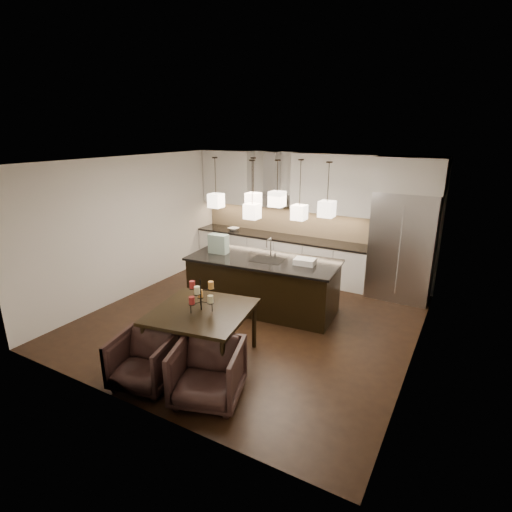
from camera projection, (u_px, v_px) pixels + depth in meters
The scene contains 37 objects.
floor at pixel (251, 320), 7.21m from camera, with size 5.50×5.50×0.02m, color black.
ceiling at pixel (250, 160), 6.36m from camera, with size 5.50×5.50×0.02m, color white.
wall_back at pixel (311, 216), 9.08m from camera, with size 5.50×0.02×2.80m, color silver.
wall_front at pixel (127, 304), 4.49m from camera, with size 5.50×0.02×2.80m, color silver.
wall_left at pixel (133, 227), 8.07m from camera, with size 0.02×5.50×2.80m, color silver.
wall_right at pixel (423, 272), 5.50m from camera, with size 0.02×5.50×2.80m, color silver.
refrigerator at pixel (402, 246), 7.88m from camera, with size 1.20×0.72×2.15m, color #B7B7BA.
fridge_panel at pixel (411, 174), 7.46m from camera, with size 1.26×0.72×0.65m, color silver.
lower_cabinets at pixel (279, 256), 9.39m from camera, with size 4.21×0.62×0.88m, color silver.
countertop at pixel (280, 237), 9.25m from camera, with size 4.21×0.66×0.04m, color black.
backsplash at pixel (285, 220), 9.40m from camera, with size 4.21×0.02×0.63m, color beige.
upper_cab_left at pixel (228, 177), 9.67m from camera, with size 1.25×0.35×1.25m, color silver.
upper_cab_right at pixel (334, 184), 8.43m from camera, with size 1.86×0.35×1.25m, color silver.
hood_canopy at pixel (269, 200), 9.18m from camera, with size 0.90×0.52×0.24m, color #B7B7BA.
hood_chimney at pixel (272, 173), 9.09m from camera, with size 0.30×0.28×0.96m, color #B7B7BA.
fruit_bowl at pixel (234, 229), 9.77m from camera, with size 0.26×0.26×0.06m, color silver.
island_body at pixel (263, 285), 7.53m from camera, with size 2.70×1.08×0.95m, color black.
island_top at pixel (263, 260), 7.38m from camera, with size 2.79×1.17×0.04m, color black.
faucet at pixel (271, 247), 7.37m from camera, with size 0.11×0.26×0.41m, color silver, non-canonical shape.
tote_bag at pixel (219, 244), 7.68m from camera, with size 0.37×0.19×0.37m, color #1C4A2F.
food_container at pixel (305, 262), 7.06m from camera, with size 0.37×0.26×0.11m, color silver.
dining_table at pixel (203, 335), 5.85m from camera, with size 1.34×1.34×0.81m, color black, non-canonical shape.
candelabra at pixel (201, 295), 5.65m from camera, with size 0.39×0.39×0.47m, color black, non-canonical shape.
candle_a at pixel (210, 299), 5.62m from camera, with size 0.08×0.08×0.11m, color beige.
candle_b at pixel (200, 294), 5.81m from camera, with size 0.08×0.08×0.11m, color gold.
candle_c at pixel (192, 300), 5.58m from camera, with size 0.08×0.08×0.11m, color #A22726.
candle_d at pixel (211, 285), 5.66m from camera, with size 0.08×0.08×0.11m, color gold.
candle_e at pixel (192, 285), 5.68m from camera, with size 0.08×0.08×0.11m, color #A22726.
candle_f at pixel (197, 290), 5.48m from camera, with size 0.08×0.08×0.11m, color beige.
armchair_left at pixel (144, 361), 5.28m from camera, with size 0.76×0.78×0.71m, color black.
armchair_right at pixel (208, 373), 4.98m from camera, with size 0.82×0.84×0.77m, color black.
pendant_a at pixel (216, 201), 7.48m from camera, with size 0.24×0.24×0.26m, color beige.
pendant_b at pixel (253, 200), 7.40m from camera, with size 0.24×0.24×0.26m, color beige.
pendant_c at pixel (277, 199), 6.83m from camera, with size 0.24×0.24×0.26m, color beige.
pendant_d at pixel (299, 212), 7.02m from camera, with size 0.24×0.24×0.26m, color beige.
pendant_e at pixel (327, 209), 6.47m from camera, with size 0.24×0.24×0.26m, color beige.
pendant_f at pixel (252, 211), 6.88m from camera, with size 0.24×0.24×0.26m, color beige.
Camera 1 is at (3.28, -5.64, 3.28)m, focal length 28.00 mm.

